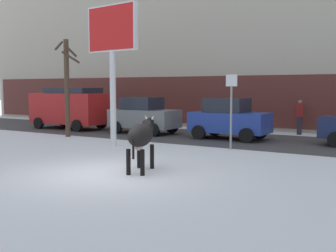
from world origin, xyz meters
The scene contains 11 objects.
ground_plane centered at (0.00, 0.00, 0.00)m, with size 120.00×120.00×0.00m, color white.
road_strip centered at (0.00, 8.74, 0.00)m, with size 60.00×5.60×0.01m, color #423F3F.
building_facade centered at (0.00, 16.01, 6.48)m, with size 44.00×6.10×13.00m.
cow_black centered at (0.62, 0.72, 0.99)m, with size 1.01×1.93×1.54m.
billboard centered at (-3.20, 4.23, 4.31)m, with size 2.53×0.48×5.56m.
car_red_van centered at (-9.66, 8.36, 1.24)m, with size 4.62×2.16×2.32m.
car_grey_hatchback centered at (-4.73, 8.60, 0.93)m, with size 3.52×1.95×1.86m.
car_blue_hatchback centered at (-0.09, 8.68, 0.93)m, with size 3.52×1.95×1.86m.
pedestrian_by_cars centered at (2.23, 12.13, 0.88)m, with size 0.36×0.24×1.73m.
bare_tree_left_lot centered at (-7.00, 5.53, 2.47)m, with size 1.12×0.90×4.59m.
street_sign centered at (1.21, 5.76, 1.67)m, with size 0.44×0.08×2.82m.
Camera 1 is at (7.10, -8.53, 2.33)m, focal length 43.62 mm.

